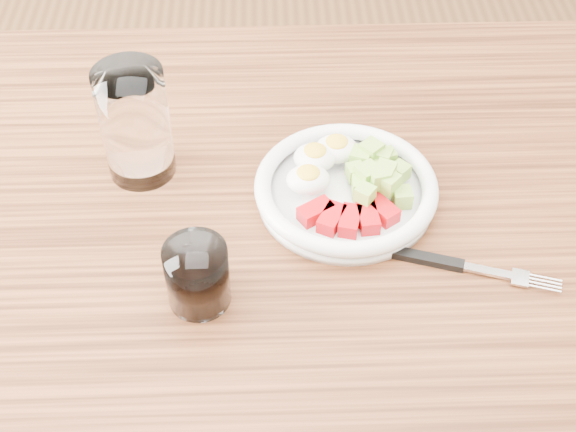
% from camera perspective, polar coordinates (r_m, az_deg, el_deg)
% --- Properties ---
extents(dining_table, '(1.50, 0.90, 0.77)m').
position_cam_1_polar(dining_table, '(1.03, 0.58, -5.38)').
color(dining_table, brown).
rests_on(dining_table, ground).
extents(bowl, '(0.23, 0.23, 0.06)m').
position_cam_1_polar(bowl, '(0.99, 4.09, 2.13)').
color(bowl, white).
rests_on(bowl, dining_table).
extents(fork, '(0.21, 0.08, 0.01)m').
position_cam_1_polar(fork, '(0.94, 11.08, -3.27)').
color(fork, black).
rests_on(fork, dining_table).
extents(water_glass, '(0.09, 0.09, 0.15)m').
position_cam_1_polar(water_glass, '(1.00, -10.81, 6.47)').
color(water_glass, white).
rests_on(water_glass, dining_table).
extents(coffee_glass, '(0.07, 0.07, 0.08)m').
position_cam_1_polar(coffee_glass, '(0.87, -6.47, -4.23)').
color(coffee_glass, white).
rests_on(coffee_glass, dining_table).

